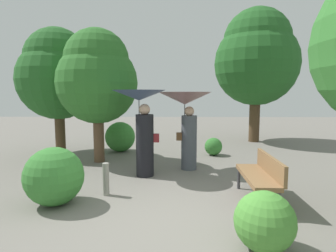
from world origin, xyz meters
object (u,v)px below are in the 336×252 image
at_px(person_left, 142,116).
at_px(tree_mid_left, 58,74).
at_px(person_right, 186,111).
at_px(tree_near_left, 97,76).
at_px(tree_near_right, 256,57).
at_px(path_marker_post, 106,179).
at_px(park_bench, 261,174).

relative_size(person_left, tree_mid_left, 0.50).
xyz_separation_m(person_left, person_right, (1.06, 0.61, 0.08)).
xyz_separation_m(tree_near_left, tree_near_right, (5.45, 3.57, 0.99)).
xyz_separation_m(person_left, tree_near_left, (-1.38, 1.40, 1.00)).
bearing_deg(person_left, tree_near_left, 37.03).
relative_size(person_right, path_marker_post, 3.17).
xyz_separation_m(park_bench, tree_near_left, (-3.69, 2.97, 1.91)).
bearing_deg(tree_near_right, person_left, -129.30).
height_order(person_left, tree_near_right, tree_near_right).
bearing_deg(path_marker_post, tree_mid_left, 121.77).
relative_size(person_right, tree_near_left, 0.53).
relative_size(tree_mid_left, path_marker_post, 6.46).
relative_size(tree_near_right, path_marker_post, 8.50).
height_order(person_left, path_marker_post, person_left).
height_order(park_bench, tree_mid_left, tree_mid_left).
distance_m(person_left, tree_near_left, 2.20).
bearing_deg(park_bench, tree_mid_left, -126.56).
xyz_separation_m(tree_near_left, tree_mid_left, (-1.60, 1.22, 0.17)).
distance_m(park_bench, tree_near_left, 5.11).
distance_m(tree_near_right, tree_mid_left, 7.47).
bearing_deg(park_bench, path_marker_post, -93.57).
height_order(person_right, path_marker_post, person_right).
bearing_deg(person_right, park_bench, -157.81).
height_order(park_bench, tree_near_right, tree_near_right).
bearing_deg(tree_near_left, path_marker_post, -72.92).
bearing_deg(person_right, tree_near_right, -42.19).
bearing_deg(person_left, tree_near_right, -46.89).
bearing_deg(person_right, tree_mid_left, 56.01).
relative_size(person_left, path_marker_post, 3.23).
relative_size(park_bench, path_marker_post, 2.42).
xyz_separation_m(park_bench, path_marker_post, (-2.86, 0.27, -0.20)).
relative_size(person_left, tree_near_left, 0.54).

